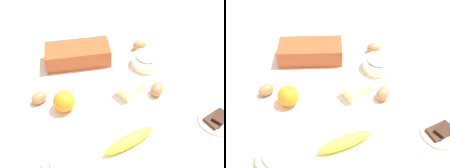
% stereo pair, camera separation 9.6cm
% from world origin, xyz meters
% --- Properties ---
extents(ground_plane, '(2.40, 2.40, 0.02)m').
position_xyz_m(ground_plane, '(0.00, 0.00, -0.01)').
color(ground_plane, beige).
extents(loaf_pan, '(0.30, 0.19, 0.08)m').
position_xyz_m(loaf_pan, '(-0.06, 0.23, 0.04)').
color(loaf_pan, '#9E4723').
rests_on(loaf_pan, ground_plane).
extents(flour_bowl, '(0.13, 0.13, 0.07)m').
position_xyz_m(flour_bowl, '(0.20, 0.08, 0.03)').
color(flour_bowl, silver).
rests_on(flour_bowl, ground_plane).
extents(sugar_bowl, '(0.15, 0.15, 0.07)m').
position_xyz_m(sugar_bowl, '(-0.25, -0.24, 0.03)').
color(sugar_bowl, silver).
rests_on(sugar_bowl, ground_plane).
extents(banana, '(0.19, 0.07, 0.04)m').
position_xyz_m(banana, '(-0.04, -0.24, 0.02)').
color(banana, yellow).
rests_on(banana, ground_plane).
extents(orange_fruit, '(0.08, 0.08, 0.08)m').
position_xyz_m(orange_fruit, '(-0.20, -0.01, 0.04)').
color(orange_fruit, orange).
rests_on(orange_fruit, ground_plane).
extents(butter_block, '(0.11, 0.09, 0.06)m').
position_xyz_m(butter_block, '(0.06, -0.04, 0.03)').
color(butter_block, '#F4EDB2').
rests_on(butter_block, ground_plane).
extents(egg_near_butter, '(0.07, 0.06, 0.05)m').
position_xyz_m(egg_near_butter, '(-0.28, 0.06, 0.02)').
color(egg_near_butter, '#A56F43').
rests_on(egg_near_butter, ground_plane).
extents(egg_beside_bowl, '(0.08, 0.08, 0.05)m').
position_xyz_m(egg_beside_bowl, '(0.16, -0.08, 0.03)').
color(egg_beside_bowl, '#A67043').
rests_on(egg_beside_bowl, ground_plane).
extents(egg_loose, '(0.07, 0.06, 0.05)m').
position_xyz_m(egg_loose, '(0.23, 0.20, 0.02)').
color(egg_loose, '#AF7647').
rests_on(egg_loose, ground_plane).
extents(chocolate_plate, '(0.13, 0.13, 0.03)m').
position_xyz_m(chocolate_plate, '(0.28, -0.29, 0.01)').
color(chocolate_plate, silver).
rests_on(chocolate_plate, ground_plane).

